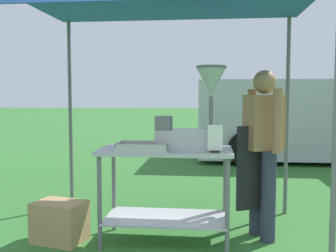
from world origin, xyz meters
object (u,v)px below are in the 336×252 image
donut_fryer (194,117)px  donut_cart (166,175)px  menu_sign (215,141)px  supply_crate (60,222)px  vendor (263,145)px  van_silver (313,119)px  donut_tray (143,148)px  stall_canopy (167,4)px

donut_fryer → donut_cart: bearing=178.5°
menu_sign → supply_crate: (-1.44, 0.08, -0.79)m
vendor → van_silver: van_silver is taller
donut_tray → donut_fryer: donut_fryer is taller
menu_sign → donut_cart: bearing=157.3°
donut_cart → donut_fryer: 0.60m
donut_tray → menu_sign: bearing=-4.3°
stall_canopy → van_silver: stall_canopy is taller
supply_crate → vendor: bearing=9.1°
donut_tray → donut_fryer: bearing=16.8°
donut_fryer → van_silver: van_silver is taller
vendor → menu_sign: bearing=-139.8°
donut_cart → vendor: 0.97m
donut_cart → donut_fryer: size_ratio=1.61×
stall_canopy → donut_cart: bearing=-90.0°
donut_cart → van_silver: 5.66m
stall_canopy → van_silver: size_ratio=0.57×
stall_canopy → donut_tray: stall_canopy is taller
donut_tray → supply_crate: donut_tray is taller
donut_tray → donut_fryer: (0.45, 0.13, 0.27)m
donut_cart → donut_tray: size_ratio=2.61×
donut_fryer → supply_crate: (-1.25, -0.10, -0.99)m
menu_sign → van_silver: size_ratio=0.05×
donut_cart → menu_sign: (0.45, -0.19, 0.35)m
supply_crate → van_silver: 6.30m
stall_canopy → donut_fryer: stall_canopy is taller
supply_crate → menu_sign: bearing=-3.2°
vendor → stall_canopy: bearing=-173.9°
donut_fryer → menu_sign: 0.33m
menu_sign → vendor: 0.60m
vendor → donut_cart: bearing=-167.8°
donut_cart → supply_crate: bearing=-173.8°
menu_sign → vendor: vendor is taller
vendor → donut_tray: bearing=-162.8°
van_silver → donut_cart: bearing=-117.3°
donut_tray → van_silver: (2.78, 5.16, -0.03)m
donut_cart → supply_crate: donut_cart is taller
stall_canopy → donut_tray: size_ratio=5.92×
stall_canopy → donut_cart: 1.59m
donut_fryer → donut_tray: bearing=-163.2°
donut_cart → donut_tray: (-0.19, -0.14, 0.27)m
vendor → supply_crate: bearing=-170.9°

